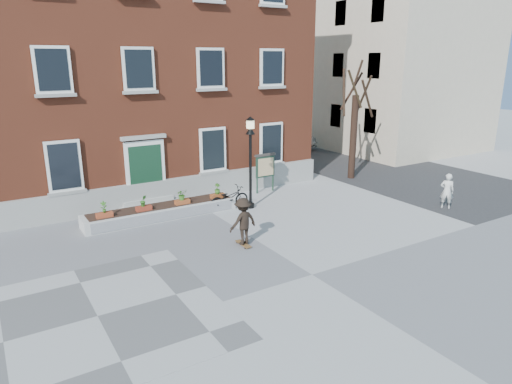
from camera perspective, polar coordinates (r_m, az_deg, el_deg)
ground at (r=13.90m, az=7.02°, el=-10.22°), size 100.00×100.00×0.00m
checker_patch at (r=12.44m, az=-19.19°, el=-14.46°), size 6.00×6.00×0.01m
bicycle at (r=19.44m, az=-3.39°, el=-0.76°), size 1.89×0.72×0.98m
parked_car at (r=32.91m, az=3.31°, el=6.82°), size 3.52×5.03×1.57m
bystander at (r=21.08m, az=22.77°, el=0.12°), size 0.64×0.67×1.54m
brick_building at (r=24.34m, az=-18.32°, el=15.79°), size 18.40×10.85×12.60m
planter_assembly at (r=18.76m, az=-11.65°, el=-2.31°), size 6.20×1.12×1.15m
bare_tree at (r=24.67m, az=12.15°, el=8.03°), size 1.83×1.83×6.16m
side_street at (r=39.20m, az=10.17°, el=17.27°), size 15.20×36.00×14.50m
lamp_post at (r=19.09m, az=-0.71°, el=5.29°), size 0.40×0.40×3.93m
notice_board at (r=21.74m, az=1.16°, el=3.21°), size 1.10×0.16×1.87m
skateboarder at (r=15.51m, az=-1.62°, el=-3.68°), size 1.12×0.78×1.71m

